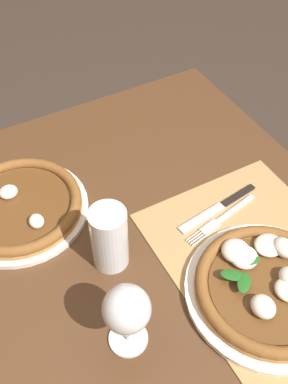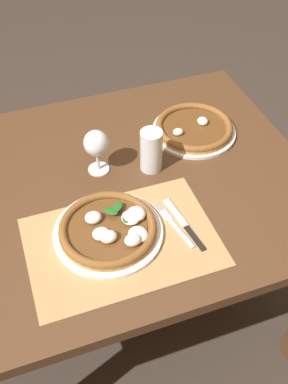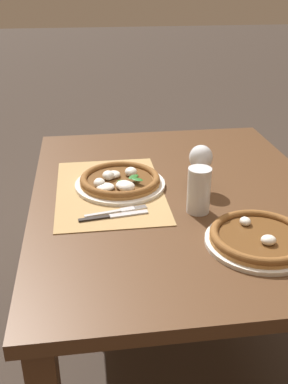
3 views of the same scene
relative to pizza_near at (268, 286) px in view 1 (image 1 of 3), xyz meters
The scene contains 8 objects.
dining_table 0.24m from the pizza_near, 71.24° to the left, with size 1.28×0.99×0.74m.
paper_placemat 0.05m from the pizza_near, 56.87° to the right, with size 0.53×0.36×0.00m, color #A88451.
pizza_near is the anchor object (origin of this frame).
pizza_far 0.54m from the pizza_near, 39.92° to the left, with size 0.30×0.30×0.05m.
wine_glass 0.29m from the pizza_near, 81.12° to the left, with size 0.08×0.08×0.16m.
pint_glass 0.31m from the pizza_near, 47.42° to the left, with size 0.07×0.07×0.15m.
fork 0.19m from the pizza_near, ahead, with size 0.06×0.20×0.00m.
knife 0.22m from the pizza_near, ahead, with size 0.05×0.22×0.01m.
Camera 1 is at (-0.33, 0.21, 1.50)m, focal length 42.00 mm.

